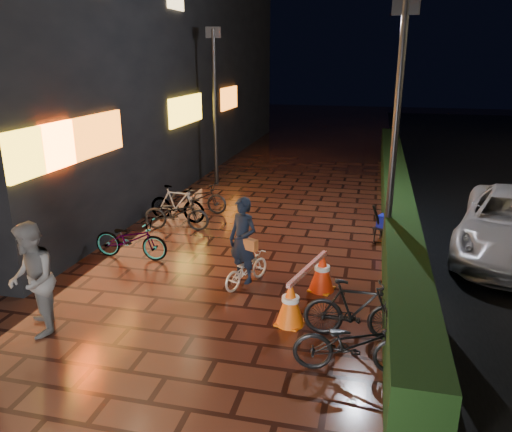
% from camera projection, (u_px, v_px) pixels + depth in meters
% --- Properties ---
extents(ground, '(80.00, 80.00, 0.00)m').
position_uv_depth(ground, '(193.00, 336.00, 7.99)').
color(ground, '#381911').
rests_on(ground, ground).
extents(hedge, '(0.70, 20.00, 1.00)m').
position_uv_depth(hedge, '(395.00, 192.00, 14.52)').
color(hedge, black).
rests_on(hedge, ground).
extents(bystander_person, '(1.10, 1.15, 1.86)m').
position_uv_depth(bystander_person, '(32.00, 280.00, 7.81)').
color(bystander_person, '#5B5B5E').
rests_on(bystander_person, ground).
extents(storefront_block, '(12.09, 22.00, 9.00)m').
position_uv_depth(storefront_block, '(61.00, 50.00, 19.35)').
color(storefront_block, black).
rests_on(storefront_block, ground).
extents(lamp_post_hedge, '(0.52, 0.18, 5.37)m').
position_uv_depth(lamp_post_hedge, '(396.00, 125.00, 10.07)').
color(lamp_post_hedge, black).
rests_on(lamp_post_hedge, ground).
extents(lamp_post_sf, '(0.49, 0.20, 5.18)m').
position_uv_depth(lamp_post_sf, '(215.00, 101.00, 16.62)').
color(lamp_post_sf, black).
rests_on(lamp_post_sf, ground).
extents(cyclist, '(0.91, 1.31, 1.78)m').
position_uv_depth(cyclist, '(244.00, 254.00, 9.56)').
color(cyclist, silver).
rests_on(cyclist, ground).
extents(traffic_barrier, '(0.89, 1.91, 0.78)m').
position_uv_depth(traffic_barrier, '(307.00, 286.00, 8.84)').
color(traffic_barrier, '#FF5D0D').
rests_on(traffic_barrier, ground).
extents(cart_assembly, '(0.70, 0.61, 0.98)m').
position_uv_depth(cart_assembly, '(386.00, 223.00, 11.82)').
color(cart_assembly, black).
rests_on(cart_assembly, ground).
extents(parked_bikes_storefront, '(1.99, 4.20, 0.98)m').
position_uv_depth(parked_bikes_storefront, '(173.00, 212.00, 12.80)').
color(parked_bikes_storefront, black).
rests_on(parked_bikes_storefront, ground).
extents(parked_bikes_hedge, '(1.75, 1.56, 0.98)m').
position_uv_depth(parked_bikes_hedge, '(354.00, 327.00, 7.35)').
color(parked_bikes_hedge, black).
rests_on(parked_bikes_hedge, ground).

